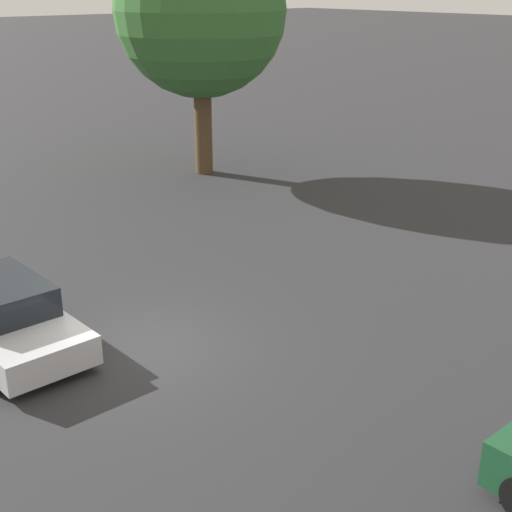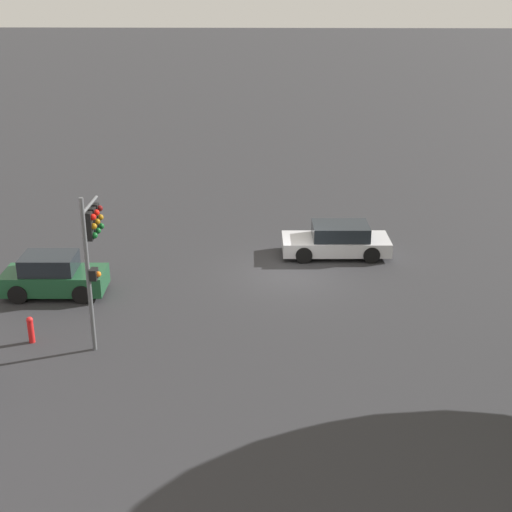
# 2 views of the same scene
# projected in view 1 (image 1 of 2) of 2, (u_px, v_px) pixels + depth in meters

# --- Properties ---
(ground_plane) EXTENTS (300.00, 300.00, 0.00)m
(ground_plane) POSITION_uv_depth(u_px,v_px,m) (143.00, 347.00, 14.87)
(ground_plane) COLOR #28282B
(street_tree) EXTENTS (6.42, 6.42, 9.38)m
(street_tree) POSITION_uv_depth(u_px,v_px,m) (200.00, 11.00, 26.33)
(street_tree) COLOR #4C3823
(street_tree) RESTS_ON ground_plane
(crossing_car_0) EXTENTS (4.64, 2.12, 1.41)m
(crossing_car_0) POSITION_uv_depth(u_px,v_px,m) (2.00, 316.00, 14.73)
(crossing_car_0) COLOR #B7B7BC
(crossing_car_0) RESTS_ON ground_plane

